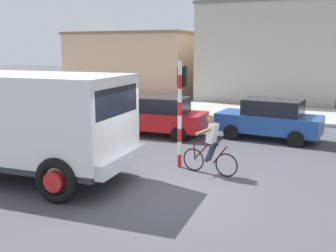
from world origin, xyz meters
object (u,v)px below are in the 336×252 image
(truck_foreground, at_px, (33,120))
(cyclist, at_px, (210,145))
(traffic_light_pole, at_px, (181,100))
(car_far_side, at_px, (270,119))
(car_white_mid, at_px, (158,116))

(truck_foreground, distance_m, cyclist, 4.94)
(traffic_light_pole, relative_size, car_far_side, 0.76)
(traffic_light_pole, bearing_deg, truck_foreground, -142.33)
(car_white_mid, relative_size, car_far_side, 0.96)
(truck_foreground, relative_size, car_far_side, 1.31)
(truck_foreground, distance_m, car_far_side, 9.14)
(truck_foreground, xyz_separation_m, traffic_light_pole, (3.32, 2.56, 0.40))
(car_white_mid, bearing_deg, traffic_light_pole, -58.37)
(traffic_light_pole, xyz_separation_m, car_white_mid, (-2.36, 3.84, -1.25))
(traffic_light_pole, distance_m, car_white_mid, 4.68)
(car_white_mid, distance_m, car_far_side, 4.51)
(truck_foreground, distance_m, car_white_mid, 6.53)
(truck_foreground, bearing_deg, cyclist, 26.76)
(car_white_mid, xyz_separation_m, car_far_side, (4.41, 0.94, 0.00))
(truck_foreground, height_order, cyclist, truck_foreground)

